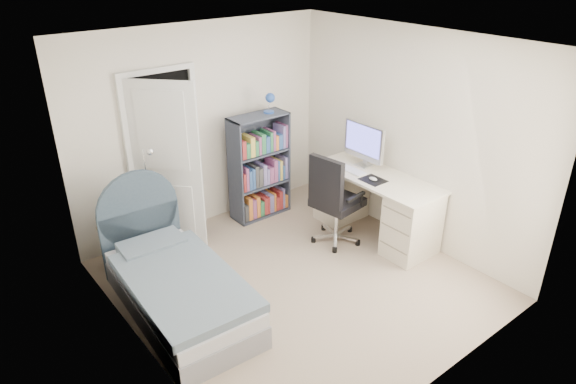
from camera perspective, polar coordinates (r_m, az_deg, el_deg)
room_shell at (r=4.99m, az=1.02°, el=1.93°), size 3.50×3.70×2.60m
door at (r=6.01m, az=-13.42°, el=3.28°), size 0.92×0.63×2.06m
bed at (r=5.21m, az=-12.28°, el=-10.12°), size 1.00×1.96×1.18m
nightstand at (r=5.95m, az=-18.20°, el=-4.76°), size 0.38×0.38×0.56m
floor_lamp at (r=5.85m, az=-14.68°, el=-2.68°), size 0.20×0.20×1.37m
bookcase at (r=6.65m, az=-3.05°, el=2.41°), size 0.77×0.33×1.63m
desk at (r=6.33m, az=9.58°, el=-1.15°), size 0.65×1.63×1.34m
office_chair at (r=5.98m, az=5.01°, el=-0.50°), size 0.61×0.62×1.14m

